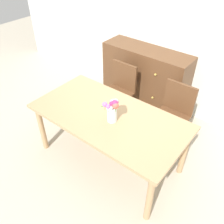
{
  "coord_description": "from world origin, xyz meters",
  "views": [
    {
      "loc": [
        1.37,
        -1.66,
        2.5
      ],
      "look_at": [
        0.09,
        -0.05,
        0.87
      ],
      "focal_mm": 38.75,
      "sensor_mm": 36.0,
      "label": 1
    }
  ],
  "objects_px": {
    "dresser": "(145,78)",
    "dining_table": "(109,121)",
    "chair_right": "(174,112)",
    "flower_vase": "(112,109)",
    "chair_left": "(120,89)"
  },
  "relations": [
    {
      "from": "dresser",
      "to": "dining_table",
      "type": "bearing_deg",
      "value": -75.94
    },
    {
      "from": "dresser",
      "to": "chair_right",
      "type": "bearing_deg",
      "value": -33.56
    },
    {
      "from": "chair_right",
      "to": "flower_vase",
      "type": "height_order",
      "value": "flower_vase"
    },
    {
      "from": "chair_left",
      "to": "dresser",
      "type": "xyz_separation_m",
      "value": [
        0.12,
        0.52,
        -0.02
      ]
    },
    {
      "from": "chair_right",
      "to": "dresser",
      "type": "bearing_deg",
      "value": -33.56
    },
    {
      "from": "flower_vase",
      "to": "chair_right",
      "type": "bearing_deg",
      "value": 67.53
    },
    {
      "from": "chair_left",
      "to": "chair_right",
      "type": "relative_size",
      "value": 1.0
    },
    {
      "from": "chair_right",
      "to": "dresser",
      "type": "relative_size",
      "value": 0.64
    },
    {
      "from": "dining_table",
      "to": "chair_left",
      "type": "distance_m",
      "value": 0.94
    },
    {
      "from": "dresser",
      "to": "flower_vase",
      "type": "bearing_deg",
      "value": -72.9
    },
    {
      "from": "dining_table",
      "to": "dresser",
      "type": "distance_m",
      "value": 1.38
    },
    {
      "from": "dining_table",
      "to": "dresser",
      "type": "height_order",
      "value": "dresser"
    },
    {
      "from": "dining_table",
      "to": "flower_vase",
      "type": "relative_size",
      "value": 6.09
    },
    {
      "from": "chair_right",
      "to": "flower_vase",
      "type": "relative_size",
      "value": 3.0
    },
    {
      "from": "dining_table",
      "to": "flower_vase",
      "type": "bearing_deg",
      "value": -30.12
    }
  ]
}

